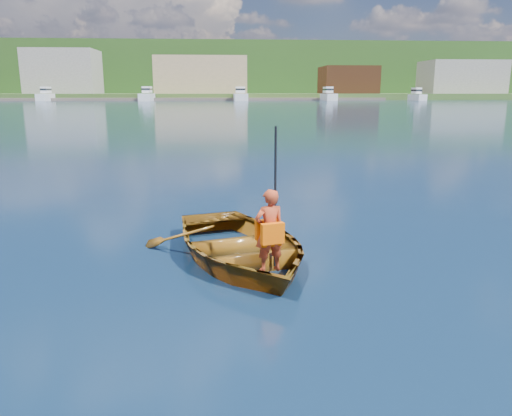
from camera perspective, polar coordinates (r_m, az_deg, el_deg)
ground at (r=8.94m, az=-10.65°, el=-4.45°), size 600.00×600.00×0.00m
rowboat at (r=8.11m, az=-1.88°, el=-4.25°), size 3.72×4.45×0.79m
child_paddler at (r=7.22m, az=1.56°, el=-2.58°), size 0.51×0.42×2.09m
shoreline at (r=245.20m, az=-4.48°, el=14.92°), size 400.00×140.00×22.00m
dock at (r=156.75m, az=-7.56°, el=12.23°), size 159.92×14.36×0.80m
waterfront_buildings at (r=173.77m, az=-7.22°, el=14.74°), size 202.00×16.00×14.00m
marina_yachts at (r=151.97m, az=-7.28°, el=12.61°), size 141.41×13.85×4.37m
hillside_trees at (r=244.69m, az=-9.06°, el=16.40°), size 316.61×86.57×26.99m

